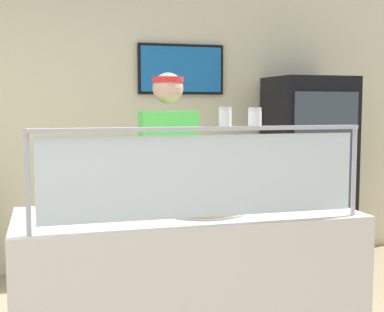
% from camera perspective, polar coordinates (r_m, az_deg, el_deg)
% --- Properties ---
extents(shop_rear_unit, '(6.26, 0.13, 2.70)m').
position_cam_1_polar(shop_rear_unit, '(5.10, -7.00, 3.38)').
color(shop_rear_unit, beige).
rests_on(shop_rear_unit, ground).
extents(serving_counter, '(1.86, 0.79, 0.95)m').
position_cam_1_polar(serving_counter, '(3.10, -0.52, -14.61)').
color(serving_counter, silver).
rests_on(serving_counter, ground).
extents(sneeze_guard, '(1.69, 0.06, 0.49)m').
position_cam_1_polar(sneeze_guard, '(2.61, 1.37, -0.86)').
color(sneeze_guard, '#B2B5BC').
rests_on(sneeze_guard, serving_counter).
extents(pizza_tray, '(0.48, 0.48, 0.04)m').
position_cam_1_polar(pizza_tray, '(2.97, 1.27, -5.69)').
color(pizza_tray, '#9EA0A8').
rests_on(pizza_tray, serving_counter).
extents(pizza_server, '(0.08, 0.28, 0.01)m').
position_cam_1_polar(pizza_server, '(2.94, 1.15, -5.35)').
color(pizza_server, '#ADAFB7').
rests_on(pizza_server, pizza_tray).
extents(parmesan_shaker, '(0.06, 0.06, 0.10)m').
position_cam_1_polar(parmesan_shaker, '(2.63, 3.57, 4.09)').
color(parmesan_shaker, white).
rests_on(parmesan_shaker, sneeze_guard).
extents(pepper_flake_shaker, '(0.07, 0.07, 0.09)m').
position_cam_1_polar(pepper_flake_shaker, '(2.68, 6.73, 4.06)').
color(pepper_flake_shaker, white).
rests_on(pepper_flake_shaker, sneeze_guard).
extents(worker_figure, '(0.41, 0.50, 1.76)m').
position_cam_1_polar(worker_figure, '(3.69, -2.46, -2.87)').
color(worker_figure, '#23232D').
rests_on(worker_figure, ground).
extents(drink_fridge, '(0.73, 0.66, 1.80)m').
position_cam_1_polar(drink_fridge, '(5.24, 12.29, -1.64)').
color(drink_fridge, black).
rests_on(drink_fridge, ground).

